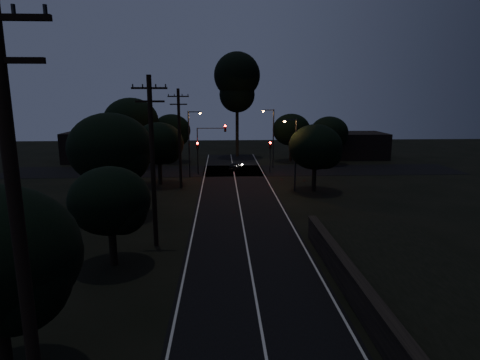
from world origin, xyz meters
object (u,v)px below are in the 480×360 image
streetlight_a (191,139)px  streetlight_c (294,150)px  signal_right (270,151)px  signal_left (198,152)px  utility_pole_far (180,137)px  car (235,166)px  streetlight_b (272,134)px  tall_pine (237,82)px  signal_mast (211,140)px  utility_pole_near (22,258)px  utility_pole_mid (153,160)px

streetlight_a → streetlight_c: size_ratio=1.07×
signal_right → signal_left: bearing=180.0°
signal_left → utility_pole_far: bearing=-99.9°
car → streetlight_a: bearing=57.7°
utility_pole_far → streetlight_b: size_ratio=1.31×
utility_pole_far → streetlight_b: bearing=46.7°
tall_pine → streetlight_a: 19.56m
utility_pole_far → signal_left: 8.53m
signal_mast → car: size_ratio=2.08×
car → utility_pole_near: bearing=99.9°
tall_pine → streetlight_a: size_ratio=2.08×
signal_left → signal_right: same height
utility_pole_near → utility_pole_mid: size_ratio=1.09×
utility_pole_mid → utility_pole_far: (0.00, 17.00, -0.25)m
signal_mast → streetlight_b: bearing=26.0°
streetlight_b → utility_pole_near: bearing=-103.8°
car → signal_mast: bearing=57.8°
signal_left → signal_right: bearing=0.0°
utility_pole_near → car: (6.24, 44.64, -5.73)m
utility_pole_mid → car: bearing=77.3°
streetlight_b → streetlight_c: bearing=-87.9°
utility_pole_near → signal_mast: bearing=85.8°
streetlight_c → signal_left: bearing=136.2°
tall_pine → signal_left: size_ratio=4.05×
signal_mast → car: 5.62m
streetlight_b → streetlight_c: 14.01m
streetlight_b → signal_left: bearing=-158.0°
signal_mast → streetlight_c: (8.74, -9.99, 0.01)m
utility_pole_near → streetlight_b: bearing=76.2°
car → streetlight_c: bearing=131.7°
utility_pole_near → tall_pine: size_ratio=0.72×
streetlight_c → streetlight_a: bearing=144.3°
tall_pine → signal_mast: size_ratio=2.66×
utility_pole_near → streetlight_b: utility_pole_near is taller
signal_mast → streetlight_c: streetlight_c is taller
utility_pole_near → streetlight_c: (11.83, 32.00, -1.89)m
signal_right → utility_pole_far: bearing=-143.0°
utility_pole_mid → utility_pole_far: size_ratio=1.05×
utility_pole_near → tall_pine: (7.00, 57.00, 5.74)m
utility_pole_mid → utility_pole_far: 17.00m
utility_pole_near → utility_pole_far: (0.00, 34.00, -0.76)m
utility_pole_far → streetlight_a: bearing=83.4°
signal_left → signal_mast: 2.26m
utility_pole_far → signal_left: (1.40, 7.99, -2.65)m
streetlight_b → utility_pole_far: bearing=-133.3°
signal_right → streetlight_c: 10.18m
streetlight_a → car: streetlight_a is taller
signal_left → tall_pine: bearing=69.5°
tall_pine → streetlight_b: (4.31, -11.00, -7.35)m
signal_left → streetlight_a: 2.77m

